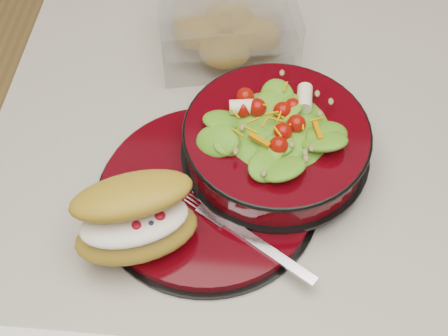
# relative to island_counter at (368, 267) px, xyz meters

# --- Properties ---
(island_counter) EXTENTS (1.24, 0.74, 0.90)m
(island_counter) POSITION_rel_island_counter_xyz_m (0.00, 0.00, 0.00)
(island_counter) COLOR silver
(island_counter) RESTS_ON ground
(dinner_plate) EXTENTS (0.30, 0.30, 0.02)m
(dinner_plate) POSITION_rel_island_counter_xyz_m (-0.30, -0.15, 0.46)
(dinner_plate) COLOR black
(dinner_plate) RESTS_ON island_counter
(salad_bowl) EXTENTS (0.25, 0.25, 0.10)m
(salad_bowl) POSITION_rel_island_counter_xyz_m (-0.22, -0.08, 0.50)
(salad_bowl) COLOR black
(salad_bowl) RESTS_ON dinner_plate
(croissant) EXTENTS (0.17, 0.14, 0.09)m
(croissant) POSITION_rel_island_counter_xyz_m (-0.38, -0.23, 0.51)
(croissant) COLOR #AE7C35
(croissant) RESTS_ON dinner_plate
(fork) EXTENTS (0.16, 0.11, 0.00)m
(fork) POSITION_rel_island_counter_xyz_m (-0.24, -0.22, 0.47)
(fork) COLOR silver
(fork) RESTS_ON dinner_plate
(pastry_box) EXTENTS (0.23, 0.19, 0.09)m
(pastry_box) POSITION_rel_island_counter_xyz_m (-0.30, 0.13, 0.49)
(pastry_box) COLOR white
(pastry_box) RESTS_ON island_counter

